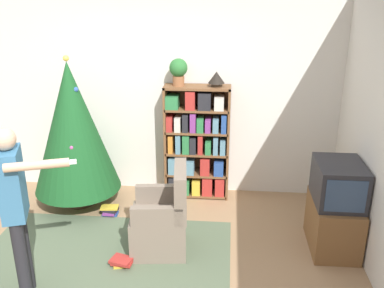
% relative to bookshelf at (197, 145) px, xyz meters
% --- Properties ---
extents(ground_plane, '(14.00, 14.00, 0.00)m').
position_rel_bookshelf_xyz_m(ground_plane, '(-0.52, -1.77, -0.71)').
color(ground_plane, '#9E7A56').
extents(wall_back, '(8.00, 0.10, 2.60)m').
position_rel_bookshelf_xyz_m(wall_back, '(-0.52, 0.23, 0.59)').
color(wall_back, silver).
rests_on(wall_back, ground_plane).
extents(area_rug, '(2.55, 1.98, 0.01)m').
position_rel_bookshelf_xyz_m(area_rug, '(-0.82, -1.67, -0.70)').
color(area_rug, '#56664C').
rests_on(area_rug, ground_plane).
extents(bookshelf, '(0.82, 0.29, 1.46)m').
position_rel_bookshelf_xyz_m(bookshelf, '(0.00, 0.00, 0.00)').
color(bookshelf, brown).
rests_on(bookshelf, ground_plane).
extents(tv_stand, '(0.46, 0.71, 0.54)m').
position_rel_bookshelf_xyz_m(tv_stand, '(1.52, -1.07, -0.44)').
color(tv_stand, brown).
rests_on(tv_stand, ground_plane).
extents(television, '(0.46, 0.60, 0.42)m').
position_rel_bookshelf_xyz_m(television, '(1.52, -1.07, 0.04)').
color(television, '#28282D').
rests_on(television, tv_stand).
extents(game_remote, '(0.04, 0.12, 0.02)m').
position_rel_bookshelf_xyz_m(game_remote, '(1.38, -1.28, -0.16)').
color(game_remote, white).
rests_on(game_remote, tv_stand).
extents(christmas_tree, '(1.05, 1.05, 1.87)m').
position_rel_bookshelf_xyz_m(christmas_tree, '(-1.46, -0.37, 0.30)').
color(christmas_tree, '#4C3323').
rests_on(christmas_tree, ground_plane).
extents(armchair, '(0.63, 0.62, 0.92)m').
position_rel_bookshelf_xyz_m(armchair, '(-0.25, -1.26, -0.38)').
color(armchair, '#7A6B5B').
rests_on(armchair, ground_plane).
extents(standing_person, '(0.72, 0.45, 1.57)m').
position_rel_bookshelf_xyz_m(standing_person, '(-1.34, -2.08, 0.22)').
color(standing_person, '#232328').
rests_on(standing_person, ground_plane).
extents(potted_plant, '(0.22, 0.22, 0.33)m').
position_rel_bookshelf_xyz_m(potted_plant, '(-0.22, 0.01, 0.95)').
color(potted_plant, '#935B38').
rests_on(potted_plant, bookshelf).
extents(table_lamp, '(0.20, 0.20, 0.18)m').
position_rel_bookshelf_xyz_m(table_lamp, '(0.23, 0.01, 0.86)').
color(table_lamp, '#473828').
rests_on(table_lamp, bookshelf).
extents(book_pile_near_tree, '(0.22, 0.17, 0.11)m').
position_rel_bookshelf_xyz_m(book_pile_near_tree, '(-1.00, -0.62, -0.65)').
color(book_pile_near_tree, '#284C93').
rests_on(book_pile_near_tree, ground_plane).
extents(book_pile_by_chair, '(0.24, 0.21, 0.08)m').
position_rel_bookshelf_xyz_m(book_pile_by_chair, '(-0.61, -1.60, -0.66)').
color(book_pile_by_chair, gold).
rests_on(book_pile_by_chair, ground_plane).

